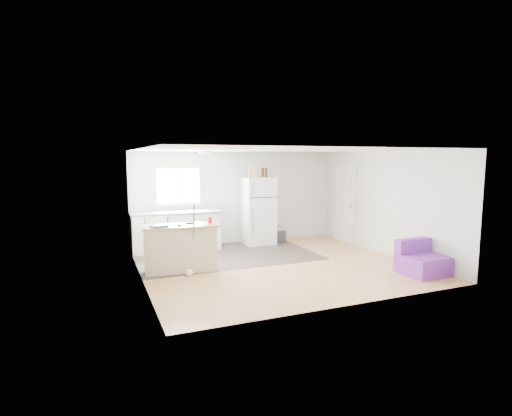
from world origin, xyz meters
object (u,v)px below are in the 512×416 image
(refrigerator, at_px, (258,211))
(bottle_right, at_px, (266,172))
(peninsula, at_px, (180,248))
(red_cup, at_px, (210,220))
(blue_tray, at_px, (159,226))
(cardboard_box, at_px, (252,172))
(kitchen_cabinets, at_px, (177,231))
(bottle_left, at_px, (263,172))
(cleaner_jug, at_px, (209,265))
(cooler, at_px, (275,235))
(mop, at_px, (190,264))
(purple_seat, at_px, (421,262))

(refrigerator, xyz_separation_m, bottle_right, (0.19, -0.06, 0.99))
(peninsula, distance_m, red_cup, 0.81)
(blue_tray, relative_size, cardboard_box, 1.00)
(kitchen_cabinets, xyz_separation_m, blue_tray, (-0.69, -1.90, 0.46))
(kitchen_cabinets, bearing_deg, bottle_right, 1.27)
(red_cup, relative_size, bottle_left, 0.48)
(bottle_right, bearing_deg, refrigerator, 162.93)
(refrigerator, distance_m, cleaner_jug, 2.85)
(red_cup, bearing_deg, cooler, 37.88)
(blue_tray, distance_m, cardboard_box, 3.31)
(kitchen_cabinets, distance_m, bottle_left, 2.63)
(bottle_left, bearing_deg, red_cup, -137.85)
(cooler, height_order, red_cup, red_cup)
(kitchen_cabinets, relative_size, mop, 1.56)
(cleaner_jug, relative_size, bottle_right, 1.16)
(red_cup, bearing_deg, peninsula, -177.98)
(cooler, relative_size, cardboard_box, 1.82)
(peninsula, xyz_separation_m, purple_seat, (4.28, -1.96, -0.23))
(peninsula, relative_size, mop, 1.12)
(bottle_left, bearing_deg, cardboard_box, -173.77)
(kitchen_cabinets, height_order, mop, mop)
(purple_seat, bearing_deg, refrigerator, 114.77)
(kitchen_cabinets, bearing_deg, blue_tray, -106.22)
(blue_tray, bearing_deg, purple_seat, -22.04)
(bottle_left, bearing_deg, refrigerator, 157.27)
(blue_tray, bearing_deg, cleaner_jug, -8.83)
(cooler, relative_size, blue_tray, 1.82)
(refrigerator, height_order, cardboard_box, cardboard_box)
(purple_seat, height_order, blue_tray, blue_tray)
(peninsula, bearing_deg, red_cup, 7.22)
(kitchen_cabinets, relative_size, cardboard_box, 7.26)
(kitchen_cabinets, distance_m, peninsula, 1.86)
(kitchen_cabinets, relative_size, bottle_left, 8.71)
(kitchen_cabinets, relative_size, peninsula, 1.40)
(refrigerator, height_order, purple_seat, refrigerator)
(purple_seat, distance_m, red_cup, 4.23)
(kitchen_cabinets, relative_size, cleaner_jug, 7.51)
(kitchen_cabinets, relative_size, refrigerator, 1.25)
(peninsula, distance_m, cooler, 3.44)
(refrigerator, bearing_deg, kitchen_cabinets, -178.90)
(refrigerator, bearing_deg, red_cup, -133.23)
(cleaner_jug, relative_size, bottle_left, 1.16)
(cooler, relative_size, cleaner_jug, 1.88)
(cooler, height_order, cleaner_jug, cooler)
(mop, bearing_deg, refrigerator, 48.05)
(refrigerator, bearing_deg, mop, -134.73)
(kitchen_cabinets, xyz_separation_m, bottle_left, (2.23, -0.09, 1.38))
(cooler, bearing_deg, blue_tray, -155.61)
(purple_seat, distance_m, blue_tray, 5.10)
(cleaner_jug, height_order, bottle_left, bottle_left)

